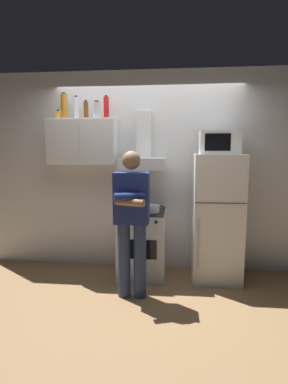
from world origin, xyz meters
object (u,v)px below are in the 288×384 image
at_px(microwave, 219,143).
at_px(bottle_canister_steel, 97,110).
at_px(stove_oven, 142,243).
at_px(refrigerator, 217,218).
at_px(range_hood, 143,154).
at_px(bottle_beer_brown, 86,110).
at_px(bottle_spice_jar, 58,115).
at_px(bottle_soda_red, 106,108).
at_px(upper_cabinet, 83,142).
at_px(bottle_vodka_clear, 76,108).
at_px(person_standing, 132,219).
at_px(cooking_pot, 151,209).
at_px(bottle_liquor_amber, 64,107).

distance_m(microwave, bottle_canister_steel, 1.60).
bearing_deg(stove_oven, refrigerator, 0.04).
relative_size(range_hood, bottle_beer_brown, 3.06).
distance_m(bottle_canister_steel, bottle_spice_jar, 0.54).
bearing_deg(bottle_soda_red, upper_cabinet, -175.99).
xyz_separation_m(bottle_soda_red, bottle_vodka_clear, (-0.40, 0.00, 0.00)).
relative_size(person_standing, bottle_vodka_clear, 5.41).
bearing_deg(stove_oven, bottle_canister_steel, 170.70).
height_order(stove_oven, person_standing, person_standing).
distance_m(refrigerator, cooking_pot, 0.84).
relative_size(person_standing, cooking_pot, 5.38).
distance_m(refrigerator, bottle_liquor_amber, 2.44).
bearing_deg(range_hood, person_standing, -93.91).
xyz_separation_m(bottle_canister_steel, bottle_spice_jar, (-0.54, 0.04, -0.05)).
distance_m(microwave, person_standing, 1.45).
bearing_deg(bottle_liquor_amber, bottle_soda_red, 4.34).
bearing_deg(range_hood, upper_cabinet, -179.91).
height_order(range_hood, bottle_soda_red, bottle_soda_red).
height_order(upper_cabinet, person_standing, upper_cabinet).
relative_size(bottle_soda_red, bottle_canister_steel, 1.32).
bearing_deg(bottle_spice_jar, cooking_pot, -11.56).
distance_m(refrigerator, bottle_soda_red, 2.00).
height_order(bottle_soda_red, bottle_vodka_clear, bottle_vodka_clear).
distance_m(person_standing, bottle_soda_red, 1.56).
relative_size(stove_oven, person_standing, 0.53).
height_order(range_hood, bottle_vodka_clear, bottle_vodka_clear).
distance_m(bottle_soda_red, bottle_liquor_amber, 0.55).
bearing_deg(bottle_spice_jar, bottle_vodka_clear, 2.53).
distance_m(upper_cabinet, refrigerator, 2.00).
bearing_deg(bottle_vodka_clear, cooking_pot, -14.82).
xyz_separation_m(range_hood, bottle_canister_steel, (-0.60, -0.03, 0.56)).
relative_size(stove_oven, microwave, 1.82).
bearing_deg(stove_oven, range_hood, 90.00).
distance_m(cooking_pot, bottle_canister_steel, 1.45).
distance_m(stove_oven, bottle_beer_brown, 1.90).
distance_m(range_hood, person_standing, 1.01).
xyz_separation_m(upper_cabinet, bottle_liquor_amber, (-0.24, -0.02, 0.46)).
distance_m(refrigerator, bottle_vodka_clear, 2.31).
bearing_deg(bottle_canister_steel, bottle_vodka_clear, 169.81).
bearing_deg(person_standing, bottle_soda_red, 119.91).
bearing_deg(bottle_canister_steel, bottle_liquor_amber, 178.96).
height_order(range_hood, bottle_canister_steel, bottle_canister_steel).
height_order(refrigerator, bottle_beer_brown, bottle_beer_brown).
relative_size(refrigerator, bottle_canister_steel, 7.05).
relative_size(microwave, bottle_beer_brown, 1.96).
distance_m(bottle_vodka_clear, bottle_spice_jar, 0.26).
relative_size(refrigerator, microwave, 3.33).
bearing_deg(bottle_soda_red, microwave, -5.12).
relative_size(stove_oven, bottle_soda_red, 2.92).
relative_size(range_hood, cooking_pot, 2.46).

